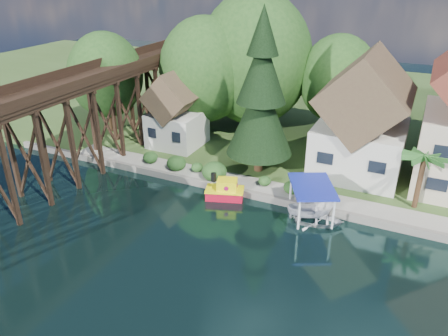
{
  "coord_description": "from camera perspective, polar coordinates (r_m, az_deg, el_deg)",
  "views": [
    {
      "loc": [
        11.47,
        -21.79,
        17.99
      ],
      "look_at": [
        -1.65,
        6.0,
        3.32
      ],
      "focal_mm": 35.0,
      "sensor_mm": 36.0,
      "label": 1
    }
  ],
  "objects": [
    {
      "name": "house_left",
      "position": [
        40.17,
        17.6,
        5.65
      ],
      "size": [
        7.64,
        8.64,
        11.02
      ],
      "color": "silver",
      "rests_on": "bank"
    },
    {
      "name": "palm_tree",
      "position": [
        35.72,
        24.7,
        1.04
      ],
      "size": [
        3.44,
        3.44,
        4.69
      ],
      "color": "#382314",
      "rests_on": "bank"
    },
    {
      "name": "tugboat",
      "position": [
        36.27,
        0.16,
        -2.97
      ],
      "size": [
        3.54,
        2.63,
        2.29
      ],
      "color": "#B80C25",
      "rests_on": "ground"
    },
    {
      "name": "promenade",
      "position": [
        36.08,
        13.37,
        -4.19
      ],
      "size": [
        50.0,
        2.6,
        0.06
      ],
      "primitive_type": "cube",
      "color": "gray",
      "rests_on": "bank"
    },
    {
      "name": "ground",
      "position": [
        30.5,
        -2.05,
        -10.64
      ],
      "size": [
        140.0,
        140.0,
        0.0
      ],
      "primitive_type": "plane",
      "color": "black",
      "rests_on": "ground"
    },
    {
      "name": "boat_canopy",
      "position": [
        33.91,
        11.26,
        -4.67
      ],
      "size": [
        4.66,
        5.29,
        2.84
      ],
      "color": "silver",
      "rests_on": "ground"
    },
    {
      "name": "seawall",
      "position": [
        35.44,
        9.71,
        -4.81
      ],
      "size": [
        60.0,
        0.4,
        0.62
      ],
      "primitive_type": "cube",
      "color": "slate",
      "rests_on": "ground"
    },
    {
      "name": "boat_white_a",
      "position": [
        33.79,
        12.36,
        -6.57
      ],
      "size": [
        4.15,
        3.4,
        0.75
      ],
      "primitive_type": "imported",
      "rotation": [
        0.0,
        0.0,
        1.82
      ],
      "color": "silver",
      "rests_on": "ground"
    },
    {
      "name": "shed",
      "position": [
        44.97,
        -6.21,
        7.01
      ],
      "size": [
        5.09,
        5.4,
        7.85
      ],
      "color": "silver",
      "rests_on": "bank"
    },
    {
      "name": "trestle_bridge",
      "position": [
        40.52,
        -19.32,
        5.88
      ],
      "size": [
        4.12,
        44.18,
        9.3
      ],
      "color": "black",
      "rests_on": "ground"
    },
    {
      "name": "conifer",
      "position": [
        37.87,
        4.86,
        9.29
      ],
      "size": [
        5.87,
        5.87,
        14.46
      ],
      "color": "#382314",
      "rests_on": "bank"
    },
    {
      "name": "shrubs",
      "position": [
        38.77,
        -1.89,
        -0.1
      ],
      "size": [
        15.76,
        2.47,
        1.7
      ],
      "color": "#1D4117",
      "rests_on": "bank"
    },
    {
      "name": "bank",
      "position": [
        59.66,
        13.14,
        7.55
      ],
      "size": [
        140.0,
        52.0,
        0.5
      ],
      "primitive_type": "cube",
      "color": "#324D1E",
      "rests_on": "ground"
    },
    {
      "name": "bg_trees",
      "position": [
        45.57,
        11.49,
        11.44
      ],
      "size": [
        49.9,
        13.3,
        10.57
      ],
      "color": "#382314",
      "rests_on": "bank"
    }
  ]
}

